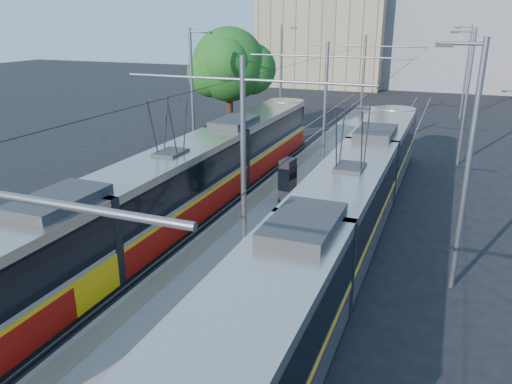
% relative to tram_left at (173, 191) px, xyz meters
% --- Properties ---
extents(ground, '(160.00, 160.00, 0.00)m').
position_rel_tram_left_xyz_m(ground, '(3.60, -8.92, -1.71)').
color(ground, black).
rests_on(ground, ground).
extents(platform, '(4.00, 50.00, 0.30)m').
position_rel_tram_left_xyz_m(platform, '(3.60, 8.08, -1.56)').
color(platform, gray).
rests_on(platform, ground).
extents(tactile_strip_left, '(0.70, 50.00, 0.01)m').
position_rel_tram_left_xyz_m(tactile_strip_left, '(2.15, 8.08, -1.40)').
color(tactile_strip_left, gray).
rests_on(tactile_strip_left, platform).
extents(tactile_strip_right, '(0.70, 50.00, 0.01)m').
position_rel_tram_left_xyz_m(tactile_strip_right, '(5.05, 8.08, -1.40)').
color(tactile_strip_right, gray).
rests_on(tactile_strip_right, platform).
extents(rails, '(8.71, 70.00, 0.03)m').
position_rel_tram_left_xyz_m(rails, '(3.60, 8.08, -1.69)').
color(rails, gray).
rests_on(rails, ground).
extents(tram_left, '(2.43, 31.82, 5.50)m').
position_rel_tram_left_xyz_m(tram_left, '(0.00, 0.00, 0.00)').
color(tram_left, black).
rests_on(tram_left, ground).
extents(tram_right, '(2.43, 29.77, 5.50)m').
position_rel_tram_left_xyz_m(tram_right, '(7.20, 0.59, 0.15)').
color(tram_right, black).
rests_on(tram_right, ground).
extents(catenary, '(9.20, 70.00, 7.00)m').
position_rel_tram_left_xyz_m(catenary, '(3.60, 5.24, 2.82)').
color(catenary, slate).
rests_on(catenary, platform).
extents(street_lamps, '(15.18, 38.22, 8.00)m').
position_rel_tram_left_xyz_m(street_lamps, '(3.60, 12.08, 2.48)').
color(street_lamps, slate).
rests_on(street_lamps, ground).
extents(shelter, '(0.66, 0.98, 2.04)m').
position_rel_tram_left_xyz_m(shelter, '(3.64, 4.23, -0.34)').
color(shelter, black).
rests_on(shelter, platform).
extents(tree, '(5.52, 5.11, 8.03)m').
position_rel_tram_left_xyz_m(tree, '(-3.84, 15.11, 3.72)').
color(tree, '#382314').
rests_on(tree, ground).
extents(building_left, '(16.32, 12.24, 13.97)m').
position_rel_tram_left_xyz_m(building_left, '(-6.40, 51.08, 5.29)').
color(building_left, '#9D8A6A').
rests_on(building_left, ground).
extents(building_centre, '(18.36, 14.28, 14.84)m').
position_rel_tram_left_xyz_m(building_centre, '(9.60, 55.08, 5.73)').
color(building_centre, gray).
rests_on(building_centre, ground).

